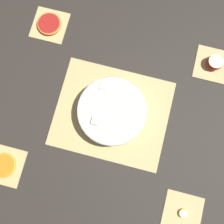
% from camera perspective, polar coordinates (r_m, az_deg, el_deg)
% --- Properties ---
extents(ground_plane, '(6.00, 6.00, 0.00)m').
position_cam_1_polar(ground_plane, '(1.04, -0.00, -0.28)').
color(ground_plane, '#2D2823').
extents(bamboo_mat_center, '(0.44, 0.37, 0.01)m').
position_cam_1_polar(bamboo_mat_center, '(1.04, -0.00, -0.26)').
color(bamboo_mat_center, '#D6B775').
rests_on(bamboo_mat_center, ground_plane).
extents(coaster_mat_near_left, '(0.14, 0.14, 0.01)m').
position_cam_1_polar(coaster_mat_near_left, '(1.17, 21.05, 9.65)').
color(coaster_mat_near_left, '#D6B775').
rests_on(coaster_mat_near_left, ground_plane).
extents(coaster_mat_near_right, '(0.14, 0.14, 0.01)m').
position_cam_1_polar(coaster_mat_near_right, '(1.19, -13.42, 17.95)').
color(coaster_mat_near_right, '#D6B775').
rests_on(coaster_mat_near_right, ground_plane).
extents(coaster_mat_far_left, '(0.14, 0.14, 0.01)m').
position_cam_1_polar(coaster_mat_far_left, '(1.08, 15.12, -20.47)').
color(coaster_mat_far_left, '#D6B775').
rests_on(coaster_mat_far_left, ground_plane).
extents(coaster_mat_far_right, '(0.14, 0.14, 0.01)m').
position_cam_1_polar(coaster_mat_far_right, '(1.11, -22.36, -10.68)').
color(coaster_mat_far_right, '#D6B775').
rests_on(coaster_mat_far_right, ground_plane).
extents(fruit_salad_bowl, '(0.27, 0.27, 0.07)m').
position_cam_1_polar(fruit_salad_bowl, '(1.00, -0.05, 0.14)').
color(fruit_salad_bowl, silver).
rests_on(fruit_salad_bowl, bamboo_mat_center).
extents(apple_half, '(0.06, 0.06, 0.04)m').
position_cam_1_polar(apple_half, '(1.15, 21.44, 10.00)').
color(apple_half, '#B72D23').
rests_on(apple_half, coaster_mat_near_left).
extents(orange_slice_whole, '(0.09, 0.09, 0.01)m').
position_cam_1_polar(orange_slice_whole, '(1.10, -22.52, -10.68)').
color(orange_slice_whole, orange).
rests_on(orange_slice_whole, coaster_mat_far_right).
extents(banana_coin_single, '(0.03, 0.03, 0.01)m').
position_cam_1_polar(banana_coin_single, '(1.07, 15.23, -20.54)').
color(banana_coin_single, beige).
rests_on(banana_coin_single, coaster_mat_far_left).
extents(grapefruit_slice, '(0.10, 0.10, 0.01)m').
position_cam_1_polar(grapefruit_slice, '(1.19, -13.52, 18.15)').
color(grapefruit_slice, '#B2231E').
rests_on(grapefruit_slice, coaster_mat_near_right).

